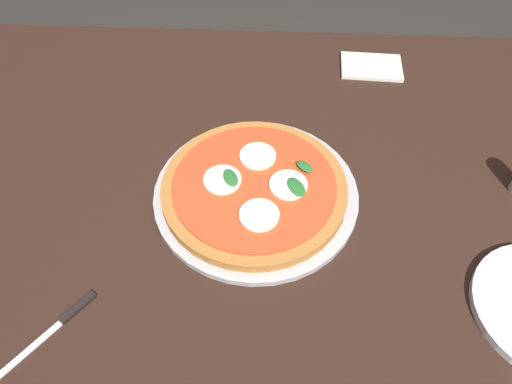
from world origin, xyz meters
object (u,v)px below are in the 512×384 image
Objects in this scene: dining_table at (261,210)px; knife at (61,322)px; serving_tray at (256,193)px; pizza at (254,188)px; napkin at (371,67)px.

dining_table is 0.39m from knife.
pizza is at bearing 27.13° from serving_tray.
pizza reaches higher than knife.
knife is (0.49, 0.61, -0.00)m from napkin.
pizza is at bearing 57.51° from napkin.
pizza is 2.37× the size of napkin.
napkin is at bearing -122.29° from serving_tray.
serving_tray is 2.64× the size of knife.
dining_table is 0.10m from serving_tray.
serving_tray is at bearing -152.87° from pizza.
serving_tray is at bearing 57.71° from napkin.
dining_table is at bearing -107.10° from pizza.
napkin is 0.78m from knife.
napkin is at bearing -122.49° from pizza.
dining_table is 0.41m from napkin.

